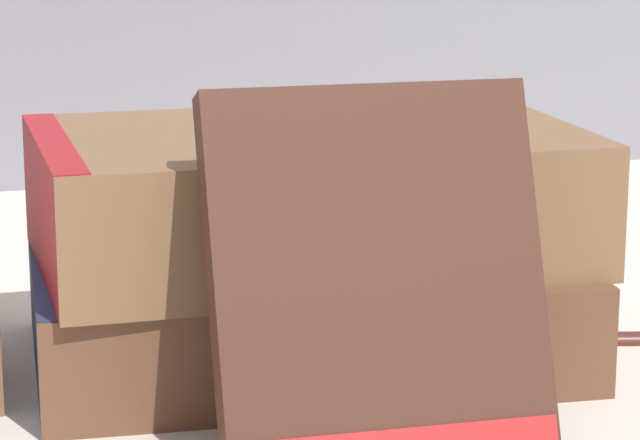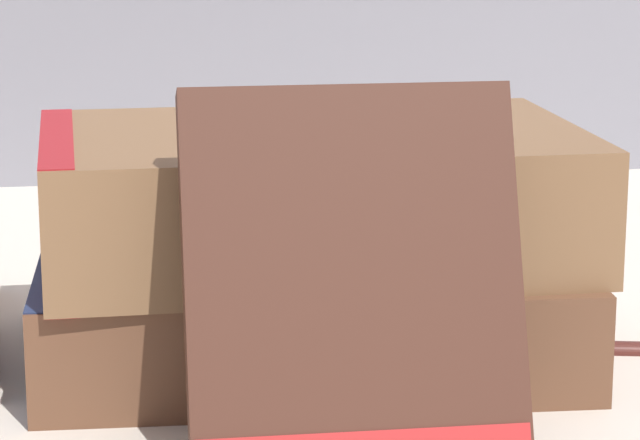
{
  "view_description": "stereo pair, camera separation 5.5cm",
  "coord_description": "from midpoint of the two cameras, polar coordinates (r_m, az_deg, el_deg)",
  "views": [
    {
      "loc": [
        -0.15,
        -0.51,
        0.19
      ],
      "look_at": [
        -0.02,
        0.01,
        0.06
      ],
      "focal_mm": 85.0,
      "sensor_mm": 36.0,
      "label": 1
    },
    {
      "loc": [
        -0.09,
        -0.52,
        0.19
      ],
      "look_at": [
        -0.02,
        0.01,
        0.06
      ],
      "focal_mm": 85.0,
      "sensor_mm": 36.0,
      "label": 2
    }
  ],
  "objects": [
    {
      "name": "ground_plane",
      "position": [
        0.56,
        4.67,
        -6.11
      ],
      "size": [
        3.0,
        3.0,
        0.0
      ],
      "primitive_type": "plane",
      "color": "beige"
    },
    {
      "name": "book_flat_bottom",
      "position": [
        0.58,
        1.7,
        -3.38
      ],
      "size": [
        0.21,
        0.14,
        0.04
      ],
      "rotation": [
        0.0,
        0.0,
        -0.03
      ],
      "color": "brown",
      "rests_on": "ground_plane"
    },
    {
      "name": "book_flat_top",
      "position": [
        0.56,
        1.99,
        0.89
      ],
      "size": [
        0.2,
        0.13,
        0.05
      ],
      "rotation": [
        0.0,
        0.0,
        0.03
      ],
      "color": "brown",
      "rests_on": "book_flat_bottom"
    },
    {
      "name": "book_leaning_front",
      "position": [
        0.48,
        4.56,
        -2.78
      ],
      "size": [
        0.11,
        0.06,
        0.12
      ],
      "rotation": [
        -0.37,
        0.0,
        0.0
      ],
      "color": "#422319",
      "rests_on": "ground_plane"
    },
    {
      "name": "pocket_watch",
      "position": [
        0.57,
        4.48,
        3.77
      ],
      "size": [
        0.05,
        0.05,
        0.01
      ],
      "color": "silver",
      "rests_on": "book_flat_top"
    },
    {
      "name": "reading_glasses",
      "position": [
        0.73,
        -2.66,
        -1.26
      ],
      "size": [
        0.11,
        0.07,
        0.0
      ],
      "rotation": [
        0.0,
        0.0,
        0.24
      ],
      "color": "black",
      "rests_on": "ground_plane"
    }
  ]
}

